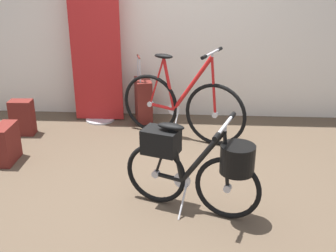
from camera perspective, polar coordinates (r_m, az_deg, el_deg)
name	(u,v)px	position (r m, az deg, el deg)	size (l,w,h in m)	color
ground_plane	(151,195)	(3.64, -2.42, -9.44)	(6.45, 6.45, 0.00)	brown
floor_banner_stand	(96,55)	(5.07, -9.88, 9.61)	(0.60, 0.36, 1.84)	#B7B7BC
folding_bike_foreground	(197,164)	(3.23, 3.97, -5.22)	(1.08, 0.56, 0.80)	black
display_bike_left	(182,106)	(4.59, 1.87, 2.81)	(1.38, 0.70, 1.03)	black
rolling_suitcase	(143,100)	(5.12, -3.41, 3.61)	(0.26, 0.39, 0.83)	maroon
backpack_on_floor	(6,144)	(4.42, -21.43, -2.32)	(0.19, 0.34, 0.39)	maroon
handbag_on_floor	(23,118)	(5.04, -19.40, 1.10)	(0.26, 0.20, 0.41)	maroon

